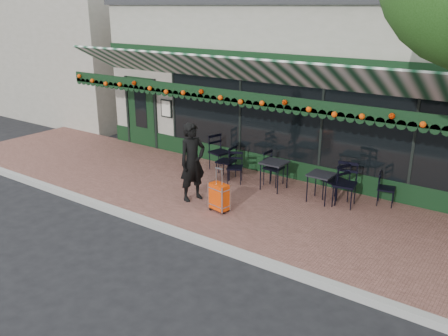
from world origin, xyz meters
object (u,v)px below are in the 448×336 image
Objects in this scene: suitcase at (219,197)px; chair_b_front at (235,168)px; cafe_table_a at (321,177)px; cafe_table_b at (274,164)px; chair_solo at (220,153)px; chair_b_left at (226,162)px; chair_a_front at (345,185)px; chair_a_left at (336,181)px; woman at (193,162)px; chair_b_right at (274,168)px; chair_a_right at (386,189)px.

chair_b_front is at bearing 124.05° from suitcase.
cafe_table_a is at bearing 59.78° from suitcase.
suitcase reaches higher than cafe_table_b.
chair_b_front is 0.81× the size of chair_solo.
chair_b_left is 0.69m from chair_solo.
cafe_table_a is (1.58, 1.82, 0.27)m from suitcase.
chair_a_front is 3.78m from chair_solo.
suitcase reaches higher than chair_a_left.
suitcase is at bearing -85.16° from woman.
chair_b_front is (-2.59, -0.35, -0.09)m from chair_a_left.
chair_solo reaches higher than chair_a_left.
cafe_table_a is at bearing -2.18° from cafe_table_b.
chair_b_right is (0.15, 2.14, 0.10)m from suitcase.
suitcase is at bearing -130.88° from cafe_table_a.
chair_a_right is at bearing 27.10° from cafe_table_a.
chair_a_front is at bearing -81.14° from chair_solo.
cafe_table_a is at bearing -101.02° from chair_b_right.
chair_b_left is at bearing 105.26° from chair_b_right.
chair_a_left is at bearing -92.28° from chair_b_right.
suitcase is 1.48× the size of cafe_table_a.
chair_b_left is 0.42m from chair_b_front.
chair_a_left reaches higher than chair_a_right.
chair_b_front is (0.18, 1.48, -0.52)m from woman.
chair_b_front is (-1.04, -0.19, -0.24)m from cafe_table_b.
cafe_table_b is at bearing -16.93° from chair_b_front.
chair_a_front is (0.55, 0.08, -0.10)m from cafe_table_a.
chair_a_left is 0.99× the size of chair_solo.
chair_b_left is 1.04× the size of chair_b_right.
chair_b_left is at bearing 131.90° from suitcase.
chair_a_left is 1.12m from chair_a_right.
cafe_table_a is 1.47m from chair_b_right.
chair_b_right is 0.89× the size of chair_solo.
woman is 1.09m from suitcase.
suitcase reaches higher than chair_b_front.
woman reaches higher than chair_solo.
suitcase is 1.25× the size of chair_b_front.
woman is 2.30× the size of chair_b_front.
cafe_table_a is at bearing -33.45° from chair_a_left.
cafe_table_b is at bearing 171.43° from chair_a_front.
cafe_table_b is at bearing 85.82° from chair_b_left.
suitcase is 1.11× the size of chair_b_left.
cafe_table_b is at bearing -87.21° from chair_solo.
woman is at bearing -160.15° from chair_a_front.
chair_b_left reaches higher than cafe_table_a.
suitcase reaches higher than chair_a_right.
chair_solo is (-3.22, 0.46, -0.11)m from cafe_table_a.
chair_solo is (-1.64, 2.28, 0.16)m from suitcase.
chair_b_left is (-1.11, 1.83, 0.12)m from suitcase.
chair_a_left reaches higher than chair_b_left.
chair_a_left is 3.52m from chair_solo.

